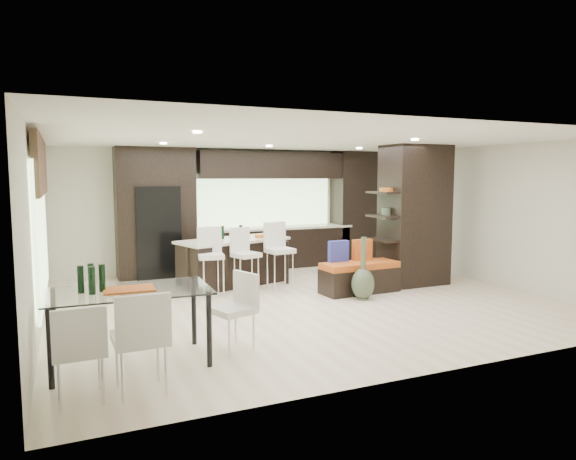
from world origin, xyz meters
name	(u,v)px	position (x,y,z in m)	size (l,w,h in m)	color
ground	(302,301)	(0.00, 0.00, 0.00)	(8.00, 8.00, 0.00)	beige
back_wall	(238,209)	(0.00, 3.50, 1.35)	(8.00, 0.02, 2.70)	beige
left_wall	(37,232)	(-4.00, 0.00, 1.35)	(0.02, 7.00, 2.70)	beige
right_wall	(485,214)	(4.00, 0.00, 1.35)	(0.02, 7.00, 2.70)	beige
ceiling	(303,140)	(0.00, 0.00, 2.70)	(8.00, 7.00, 0.02)	white
window_left	(41,230)	(-3.96, 0.20, 1.35)	(0.04, 3.20, 1.90)	#B2D199
window_back	(263,200)	(0.60, 3.46, 1.55)	(3.40, 0.04, 1.20)	#B2D199
stone_accent	(40,166)	(-3.93, 0.20, 2.25)	(0.08, 3.00, 0.80)	brown
ceiling_spots	(296,142)	(0.00, 0.25, 2.68)	(4.00, 3.00, 0.02)	white
back_cabinetry	(263,210)	(0.50, 3.17, 1.35)	(6.80, 0.68, 2.70)	black
refrigerator	(157,232)	(-1.90, 3.12, 0.95)	(0.90, 0.68, 1.90)	black
partition_column	(414,215)	(2.60, 0.40, 1.35)	(1.20, 0.80, 2.70)	black
kitchen_island	(233,262)	(-0.67, 1.73, 0.45)	(2.14, 0.92, 0.89)	black
stool_left	(211,269)	(-1.32, 0.96, 0.49)	(0.43, 0.43, 0.98)	silver
stool_mid	(246,267)	(-0.67, 0.96, 0.48)	(0.42, 0.42, 0.95)	silver
stool_right	(280,263)	(-0.01, 0.95, 0.51)	(0.45, 0.45, 1.01)	silver
bench	(360,277)	(1.23, 0.15, 0.28)	(1.45, 0.56, 0.56)	black
floor_vase	(363,268)	(0.99, -0.34, 0.54)	(0.40, 0.40, 1.08)	#3F4B36
dining_table	(130,327)	(-3.02, -1.90, 0.42)	(1.76, 0.99, 0.85)	white
chair_near	(140,345)	(-3.02, -2.73, 0.47)	(0.51, 0.51, 0.94)	silver
chair_far	(80,356)	(-3.57, -2.71, 0.43)	(0.47, 0.47, 0.87)	silver
chair_end	(232,315)	(-1.83, -1.90, 0.43)	(0.47, 0.47, 0.86)	silver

